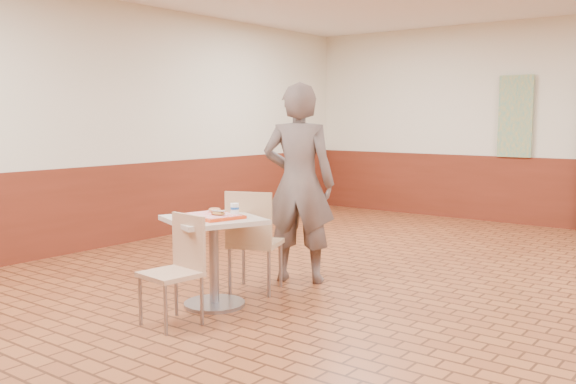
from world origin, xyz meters
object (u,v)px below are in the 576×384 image
Objects in this scene: chair_main_back at (253,236)px; paper_cup at (235,209)px; chair_main_front at (178,264)px; ring_donut at (215,210)px; long_john_donut at (218,213)px; serving_tray at (213,216)px; main_table at (214,246)px; customer at (299,183)px.

chair_main_back reaches higher than paper_cup.
ring_donut is (-0.18, 0.60, 0.33)m from chair_main_front.
long_john_donut is 1.55× the size of paper_cup.
chair_main_back is at bearing 90.44° from serving_tray.
chair_main_front is 1.01m from chair_main_back.
main_table is 8.41× the size of paper_cup.
serving_tray is at bearing 0.00° from main_table.
main_table is 0.51m from chair_main_back.
main_table is at bearing 68.60° from chair_main_back.
ring_donut reaches higher than main_table.
main_table is 0.31m from long_john_donut.
paper_cup is (0.03, 0.61, 0.36)m from chair_main_front.
customer reaches higher than long_john_donut.
chair_main_front is 1.68m from customer.
main_table is at bearing 0.00° from serving_tray.
customer is 1.00m from paper_cup.
serving_tray is 4.39× the size of ring_donut.
paper_cup is at bearing 3.56° from ring_donut.
paper_cup is (0.06, 0.14, 0.03)m from long_john_donut.
main_table is 5.43× the size of long_john_donut.
serving_tray is at bearing -51.10° from ring_donut.
serving_tray reaches higher than main_table.
chair_main_front is 0.44× the size of customer.
chair_main_back is 10.41× the size of paper_cup.
customer reaches higher than chair_main_front.
paper_cup reaches higher than long_john_donut.
serving_tray is (0.00, -0.51, 0.25)m from chair_main_back.
long_john_donut is at bearing -18.42° from main_table.
serving_tray is 0.09m from long_john_donut.
ring_donut is at bearing 57.82° from chair_main_back.
main_table is 0.26m from serving_tray.
chair_main_front is 0.58m from long_john_donut.
serving_tray is 0.19m from paper_cup.
chair_main_front is 8.07× the size of ring_donut.
chair_main_back is 0.52m from paper_cup.
ring_donut is 0.20m from long_john_donut.
main_table is 1.65× the size of serving_tray.
chair_main_back is at bearing 103.00° from chair_main_front.
chair_main_back is (-0.00, 0.51, 0.01)m from main_table.
main_table is 1.19m from customer.
customer is (0.07, 0.60, 0.43)m from chair_main_back.
paper_cup reaches higher than ring_donut.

